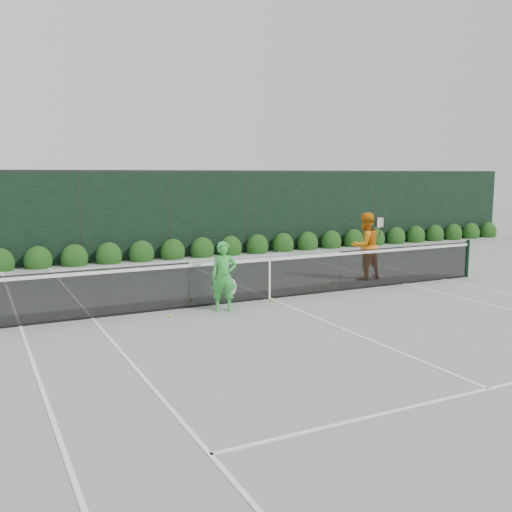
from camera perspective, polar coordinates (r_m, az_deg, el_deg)
name	(u,v)px	position (r m, az deg, el deg)	size (l,w,h in m)	color
ground	(269,299)	(13.53, 1.35, -4.30)	(80.00, 80.00, 0.00)	gray
tennis_net	(269,277)	(13.42, 1.27, -2.10)	(12.90, 0.10, 1.07)	black
player_woman	(224,277)	(12.24, -3.24, -2.06)	(0.67, 0.53, 1.51)	green
player_man	(365,246)	(16.17, 10.87, 0.99)	(0.97, 0.76, 1.87)	orange
court_lines	(269,299)	(13.53, 1.35, -4.28)	(11.03, 23.83, 0.01)	white
windscreen_fence	(336,249)	(10.99, 8.04, 0.72)	(32.00, 21.07, 3.06)	black
hedge_row	(173,252)	(19.99, -8.32, 0.38)	(31.66, 0.65, 0.94)	#15360E
tennis_balls	(272,294)	(13.93, 1.57, -3.79)	(5.11, 1.85, 0.07)	#D3E132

